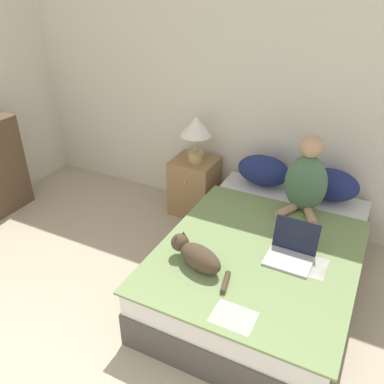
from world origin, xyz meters
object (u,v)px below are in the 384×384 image
object	(u,v)px
person_sitting	(306,180)
nightstand	(194,186)
pillow_far	(330,185)
table_lamp	(196,130)
laptop_open	(291,252)
pillow_near	(263,170)
bed	(263,264)
cat_tabby	(196,255)

from	to	relation	value
person_sitting	nightstand	bearing A→B (deg)	167.25
pillow_far	person_sitting	xyz separation A→B (m)	(-0.16, -0.29, 0.14)
table_lamp	laptop_open	bearing A→B (deg)	-37.38
pillow_near	nightstand	world-z (taller)	pillow_near
bed	pillow_far	distance (m)	0.97
pillow_far	person_sitting	world-z (taller)	person_sitting
bed	cat_tabby	world-z (taller)	cat_tabby
pillow_near	cat_tabby	world-z (taller)	pillow_near
laptop_open	nightstand	world-z (taller)	laptop_open
pillow_far	laptop_open	distance (m)	0.98
bed	laptop_open	xyz separation A→B (m)	(0.23, -0.14, 0.30)
nightstand	person_sitting	bearing A→B (deg)	-12.75
person_sitting	nightstand	distance (m)	1.27
cat_tabby	table_lamp	xyz separation A→B (m)	(-0.66, 1.31, 0.36)
cat_tabby	table_lamp	size ratio (longest dim) A/B	1.11
laptop_open	nightstand	xyz separation A→B (m)	(-1.24, 0.94, -0.24)
bed	nightstand	world-z (taller)	nightstand
pillow_far	laptop_open	bearing A→B (deg)	-94.58
pillow_near	pillow_far	size ratio (longest dim) A/B	1.00
pillow_far	cat_tabby	xyz separation A→B (m)	(-0.64, -1.36, -0.05)
nightstand	table_lamp	bearing A→B (deg)	-27.39
pillow_far	nightstand	xyz separation A→B (m)	(-1.32, -0.03, -0.32)
bed	cat_tabby	bearing A→B (deg)	-123.02
bed	table_lamp	world-z (taller)	table_lamp
person_sitting	laptop_open	size ratio (longest dim) A/B	2.08
bed	pillow_far	world-z (taller)	pillow_far
laptop_open	table_lamp	distance (m)	1.58
cat_tabby	nightstand	world-z (taller)	cat_tabby
pillow_near	table_lamp	world-z (taller)	table_lamp
pillow_near	nightstand	distance (m)	0.78
nightstand	laptop_open	bearing A→B (deg)	-37.23
pillow_far	table_lamp	bearing A→B (deg)	-178.04
laptop_open	pillow_near	bearing A→B (deg)	119.47
person_sitting	laptop_open	world-z (taller)	person_sitting
person_sitting	laptop_open	xyz separation A→B (m)	(0.09, -0.68, -0.23)
pillow_far	table_lamp	size ratio (longest dim) A/B	1.07
person_sitting	cat_tabby	bearing A→B (deg)	-114.25
laptop_open	cat_tabby	bearing A→B (deg)	-145.10
pillow_near	bed	bearing A→B (deg)	-69.98
pillow_near	laptop_open	distance (m)	1.11
nightstand	table_lamp	distance (m)	0.63
laptop_open	person_sitting	bearing A→B (deg)	98.02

